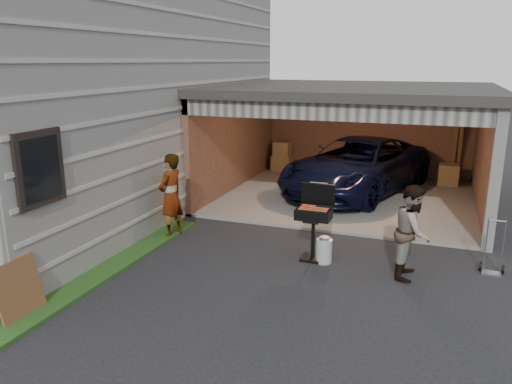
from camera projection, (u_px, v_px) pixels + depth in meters
ground at (222, 299)px, 7.56m from camera, size 80.00×80.00×0.00m
house at (67, 91)px, 12.51m from camera, size 7.00×11.00×5.50m
groundcover_strip at (56, 302)px, 7.41m from camera, size 0.50×8.00×0.06m
garage at (354, 125)px, 12.98m from camera, size 6.80×6.30×2.90m
minivan at (357, 168)px, 13.34m from camera, size 3.83×5.66×1.44m
woman at (171, 196)px, 10.05m from camera, size 0.51×0.69×1.72m
man at (413, 231)px, 8.18m from camera, size 0.65×0.81×1.57m
bbq_grill at (314, 216)px, 8.89m from camera, size 0.61×0.54×1.37m
propane_tank at (324, 251)px, 8.88m from camera, size 0.35×0.35×0.43m
plywood_panel at (19, 290)px, 6.91m from camera, size 0.21×0.76×0.84m
hand_truck at (492, 263)px, 8.44m from camera, size 0.40×0.30×0.94m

